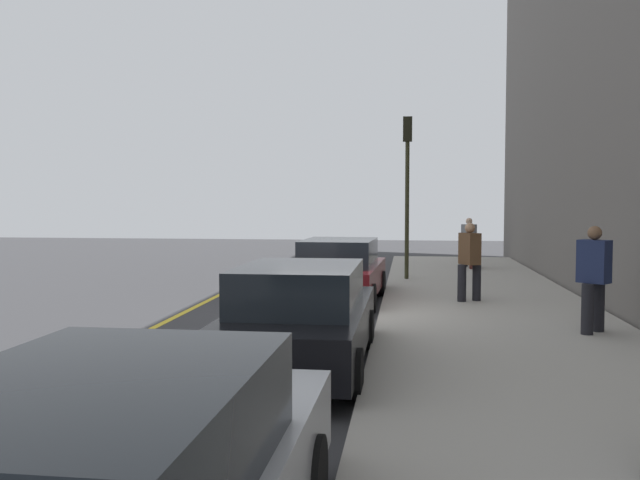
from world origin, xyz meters
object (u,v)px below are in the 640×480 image
Objects in this scene: pedestrian_brown_coat at (470,259)px; pedestrian_grey_coat at (469,241)px; pedestrian_navy_coat at (594,276)px; rolling_suitcase at (473,260)px; parked_car_black at (301,317)px; parked_car_maroon at (340,271)px; traffic_light_pole at (407,171)px.

pedestrian_brown_coat is 8.12m from pedestrian_grey_coat.
rolling_suitcase is (11.07, 0.99, -0.70)m from pedestrian_navy_coat.
parked_car_black is 6.41m from parked_car_maroon.
pedestrian_grey_coat is at bearing -24.95° from parked_car_maroon.
parked_car_black is 1.00× the size of traffic_light_pole.
parked_car_maroon is at bearing 155.05° from pedestrian_grey_coat.
parked_car_maroon is 6.07m from pedestrian_navy_coat.
traffic_light_pole is at bearing 18.10° from pedestrian_brown_coat.
parked_car_black is 10.84m from traffic_light_pole.
pedestrian_brown_coat is (-0.28, -2.95, 0.33)m from parked_car_maroon.
parked_car_black is at bearing -179.20° from parked_car_maroon.
traffic_light_pole reaches higher than parked_car_maroon.
parked_car_maroon is 0.96× the size of traffic_light_pole.
pedestrian_brown_coat reaches higher than parked_car_maroon.
parked_car_maroon is at bearing 84.58° from pedestrian_brown_coat.
parked_car_maroon is at bearing 51.11° from pedestrian_navy_coat.
traffic_light_pole reaches higher than rolling_suitcase.
pedestrian_navy_coat is 0.39× the size of traffic_light_pole.
pedestrian_brown_coat is at bearing 175.18° from pedestrian_grey_coat.
rolling_suitcase is at bearing -27.17° from parked_car_maroon.
traffic_light_pole reaches higher than pedestrian_brown_coat.
traffic_light_pole reaches higher than pedestrian_navy_coat.
parked_car_maroon is at bearing 152.83° from rolling_suitcase.
traffic_light_pole is (-3.78, 2.09, 2.23)m from pedestrian_grey_coat.
pedestrian_navy_coat is (-3.80, -4.72, 0.37)m from parked_car_maroon.
pedestrian_navy_coat is at bearing -153.41° from pedestrian_brown_coat.
pedestrian_grey_coat is at bearing -14.00° from parked_car_black.
pedestrian_brown_coat is 1.05× the size of pedestrian_grey_coat.
pedestrian_brown_coat reaches higher than parked_car_black.
pedestrian_navy_coat is 3.94m from pedestrian_brown_coat.
parked_car_maroon is 5.00m from traffic_light_pole.
pedestrian_navy_coat is (2.60, -4.63, 0.37)m from parked_car_black.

